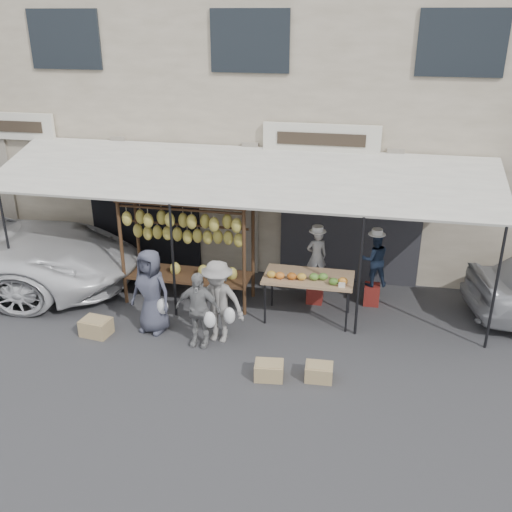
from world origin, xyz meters
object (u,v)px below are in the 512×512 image
at_px(vendor_left, 317,256).
at_px(crate_far, 96,327).
at_px(customer_right, 218,302).
at_px(customer_mid, 198,309).
at_px(vendor_right, 375,259).
at_px(crate_near_a, 269,370).
at_px(customer_left, 151,291).
at_px(crate_near_b, 319,372).
at_px(banana_rack, 186,229).
at_px(produce_table, 308,279).

height_order(vendor_left, crate_far, vendor_left).
bearing_deg(customer_right, customer_mid, -137.25).
xyz_separation_m(vendor_left, customer_right, (-1.54, -1.85, -0.24)).
relative_size(vendor_right, customer_right, 0.72).
relative_size(customer_mid, crate_far, 2.72).
xyz_separation_m(vendor_right, customer_mid, (-2.99, -2.21, -0.29)).
bearing_deg(customer_mid, crate_near_a, -26.02).
relative_size(customer_left, crate_far, 3.12).
bearing_deg(crate_near_b, vendor_right, 74.87).
bearing_deg(crate_far, customer_left, 21.01).
bearing_deg(banana_rack, customer_mid, -66.11).
relative_size(banana_rack, crate_near_b, 5.88).
distance_m(vendor_left, crate_far, 4.46).
distance_m(banana_rack, produce_table, 2.59).
xyz_separation_m(customer_left, customer_mid, (0.99, -0.30, -0.10)).
bearing_deg(crate_near_b, customer_right, 156.15).
bearing_deg(crate_near_a, customer_mid, 151.73).
bearing_deg(customer_right, banana_rack, 133.59).
xyz_separation_m(customer_left, customer_right, (1.29, -0.08, -0.03)).
bearing_deg(banana_rack, vendor_right, 9.65).
distance_m(customer_left, crate_far, 1.24).
xyz_separation_m(crate_near_a, crate_far, (-3.39, 0.69, 0.02)).
height_order(customer_mid, crate_far, customer_mid).
bearing_deg(produce_table, crate_far, -159.82).
bearing_deg(customer_left, crate_near_a, -11.54).
distance_m(produce_table, vendor_right, 1.52).
bearing_deg(crate_far, vendor_right, 24.79).
bearing_deg(vendor_right, customer_mid, 22.03).
height_order(banana_rack, crate_near_b, banana_rack).
distance_m(banana_rack, customer_right, 1.88).
relative_size(banana_rack, customer_left, 1.60).
height_order(customer_mid, customer_right, customer_right).
bearing_deg(customer_right, crate_near_a, -33.89).
distance_m(customer_mid, crate_near_b, 2.38).
xyz_separation_m(vendor_left, vendor_right, (1.15, 0.14, -0.02)).
relative_size(vendor_left, customer_mid, 0.80).
bearing_deg(crate_near_b, vendor_left, 97.93).
height_order(customer_left, crate_near_a, customer_left).
bearing_deg(banana_rack, crate_near_b, -37.19).
relative_size(produce_table, vendor_left, 1.50).
bearing_deg(customer_right, vendor_left, 57.56).
bearing_deg(crate_far, crate_near_b, -7.56).
xyz_separation_m(banana_rack, customer_mid, (0.70, -1.59, -0.87)).
bearing_deg(banana_rack, vendor_left, 10.75).
xyz_separation_m(produce_table, vendor_right, (1.21, 0.91, 0.12)).
height_order(customer_right, crate_near_a, customer_right).
bearing_deg(vendor_left, crate_near_b, 78.68).
height_order(banana_rack, vendor_left, banana_rack).
bearing_deg(crate_near_a, customer_left, 156.17).
bearing_deg(customer_mid, produce_table, 38.41).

